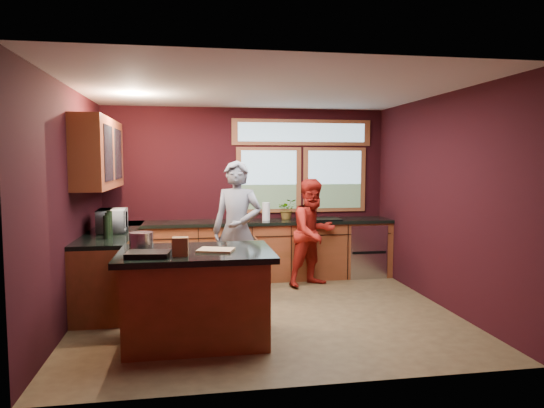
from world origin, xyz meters
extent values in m
plane|color=brown|center=(0.00, 0.00, 0.00)|extent=(4.50, 4.50, 0.00)
cube|color=black|center=(0.00, 2.00, 1.35)|extent=(4.50, 0.02, 2.70)
cube|color=black|center=(0.00, -2.00, 1.35)|extent=(4.50, 0.02, 2.70)
cube|color=black|center=(-2.25, 0.00, 1.35)|extent=(0.02, 4.00, 2.70)
cube|color=black|center=(2.25, 0.00, 1.35)|extent=(0.02, 4.00, 2.70)
cube|color=silver|center=(0.00, 0.00, 2.70)|extent=(4.50, 4.00, 0.02)
cube|color=#80A1B1|center=(0.35, 1.99, 1.55)|extent=(1.06, 0.02, 1.06)
cube|color=#80A1B1|center=(1.45, 1.99, 1.55)|extent=(1.06, 0.02, 1.06)
cube|color=brown|center=(0.90, 1.99, 2.32)|extent=(2.30, 0.02, 0.42)
cube|color=brown|center=(-2.07, 0.85, 1.95)|extent=(0.36, 1.80, 0.90)
cube|color=brown|center=(0.00, 1.70, 0.44)|extent=(4.50, 0.60, 0.88)
cube|color=black|center=(0.00, 1.69, 0.91)|extent=(4.50, 0.64, 0.05)
cube|color=#B7B7BC|center=(1.85, 1.68, 0.42)|extent=(0.60, 0.58, 0.85)
cube|color=black|center=(1.10, 1.66, 0.91)|extent=(0.66, 0.46, 0.05)
cube|color=brown|center=(-1.95, 0.85, 0.44)|extent=(0.60, 2.30, 0.88)
cube|color=black|center=(-1.94, 0.85, 0.91)|extent=(0.64, 2.30, 0.05)
cube|color=brown|center=(-0.86, -0.82, 0.44)|extent=(1.40, 0.90, 0.88)
cube|color=black|center=(-0.86, -0.82, 0.92)|extent=(1.55, 1.05, 0.06)
imported|color=slate|center=(-0.30, 0.61, 0.93)|extent=(0.80, 0.69, 1.86)
imported|color=#9F1B12|center=(0.89, 1.17, 0.80)|extent=(0.96, 0.87, 1.60)
imported|color=#999999|center=(-1.92, 0.81, 1.08)|extent=(0.39, 0.55, 0.30)
imported|color=#999999|center=(0.60, 1.75, 1.09)|extent=(0.29, 0.26, 0.33)
cylinder|color=silver|center=(0.26, 1.70, 1.07)|extent=(0.12, 0.12, 0.28)
cube|color=tan|center=(-0.66, -0.87, 0.95)|extent=(0.41, 0.34, 0.02)
cylinder|color=#B4B3B8|center=(-1.41, -0.67, 1.03)|extent=(0.24, 0.24, 0.18)
cube|color=brown|center=(-1.01, -1.07, 1.03)|extent=(0.16, 0.13, 0.18)
cube|color=black|center=(-1.31, -1.07, 0.97)|extent=(0.43, 0.32, 0.05)
camera|label=1|loc=(-0.89, -5.75, 1.85)|focal=32.00mm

